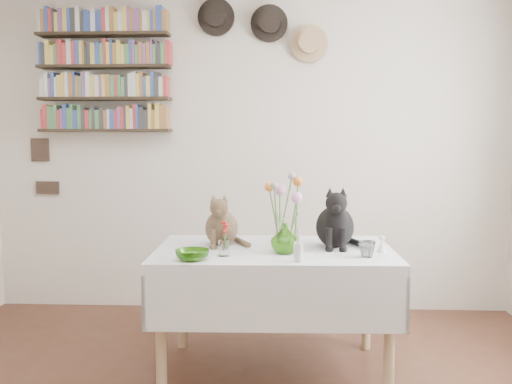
# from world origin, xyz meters

# --- Properties ---
(room) EXTENTS (4.08, 4.58, 2.58)m
(room) POSITION_xyz_m (0.00, 0.00, 1.25)
(room) COLOR brown
(room) RESTS_ON ground
(dining_table) EXTENTS (1.36, 0.89, 0.72)m
(dining_table) POSITION_xyz_m (0.21, 1.03, 0.54)
(dining_table) COLOR white
(dining_table) RESTS_ON room
(tabby_cat) EXTENTS (0.21, 0.27, 0.32)m
(tabby_cat) POSITION_xyz_m (-0.10, 1.13, 0.87)
(tabby_cat) COLOR brown
(tabby_cat) RESTS_ON dining_table
(black_cat) EXTENTS (0.25, 0.32, 0.36)m
(black_cat) POSITION_xyz_m (0.56, 1.11, 0.90)
(black_cat) COLOR black
(black_cat) RESTS_ON dining_table
(flower_vase) EXTENTS (0.18, 0.18, 0.17)m
(flower_vase) POSITION_xyz_m (0.27, 0.90, 0.80)
(flower_vase) COLOR #6FC034
(flower_vase) RESTS_ON dining_table
(green_bowl) EXTENTS (0.20, 0.20, 0.06)m
(green_bowl) POSITION_xyz_m (-0.20, 0.70, 0.74)
(green_bowl) COLOR #6FC034
(green_bowl) RESTS_ON dining_table
(drinking_glass) EXTENTS (0.12, 0.12, 0.09)m
(drinking_glass) POSITION_xyz_m (0.71, 0.82, 0.76)
(drinking_glass) COLOR white
(drinking_glass) RESTS_ON dining_table
(candlestick) EXTENTS (0.05, 0.05, 0.18)m
(candlestick) POSITION_xyz_m (0.34, 0.69, 0.78)
(candlestick) COLOR white
(candlestick) RESTS_ON dining_table
(berry_jar) EXTENTS (0.05, 0.05, 0.22)m
(berry_jar) POSITION_xyz_m (-0.05, 0.81, 0.81)
(berry_jar) COLOR white
(berry_jar) RESTS_ON dining_table
(porcelain_figurine) EXTENTS (0.05, 0.05, 0.10)m
(porcelain_figurine) POSITION_xyz_m (0.80, 0.95, 0.76)
(porcelain_figurine) COLOR white
(porcelain_figurine) RESTS_ON dining_table
(flower_bouquet) EXTENTS (0.17, 0.12, 0.39)m
(flower_bouquet) POSITION_xyz_m (0.27, 0.91, 1.06)
(flower_bouquet) COLOR #4C7233
(flower_bouquet) RESTS_ON flower_vase
(bookshelf_unit) EXTENTS (1.00, 0.16, 0.91)m
(bookshelf_unit) POSITION_xyz_m (-1.10, 2.16, 1.84)
(bookshelf_unit) COLOR #2E2316
(bookshelf_unit) RESTS_ON room
(wall_hats) EXTENTS (0.98, 0.09, 0.48)m
(wall_hats) POSITION_xyz_m (0.12, 2.19, 2.17)
(wall_hats) COLOR black
(wall_hats) RESTS_ON room
(wall_art_plaques) EXTENTS (0.21, 0.02, 0.44)m
(wall_art_plaques) POSITION_xyz_m (-1.63, 2.23, 1.12)
(wall_art_plaques) COLOR #38281E
(wall_art_plaques) RESTS_ON room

